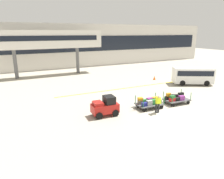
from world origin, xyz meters
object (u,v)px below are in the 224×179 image
(baggage_cart_lead, at_px, (150,102))
(baggage_cart_middle, at_px, (176,98))
(baggage_tug, at_px, (105,106))
(baggage_handler, at_px, (158,103))
(safety_cone_near, at_px, (154,78))
(shuttle_van, at_px, (193,75))

(baggage_cart_lead, xyz_separation_m, baggage_cart_middle, (2.88, -0.16, -0.00))
(baggage_tug, bearing_deg, baggage_handler, -19.97)
(baggage_cart_lead, xyz_separation_m, baggage_handler, (-0.12, -1.22, 0.35))
(baggage_handler, relative_size, safety_cone_near, 2.84)
(baggage_cart_lead, bearing_deg, baggage_cart_middle, -3.14)
(baggage_cart_middle, distance_m, shuttle_van, 8.53)
(baggage_tug, height_order, shuttle_van, shuttle_van)
(baggage_handler, bearing_deg, baggage_tug, 160.03)
(safety_cone_near, bearing_deg, baggage_tug, -144.20)
(baggage_tug, bearing_deg, baggage_cart_lead, -3.49)
(baggage_cart_middle, distance_m, baggage_handler, 3.20)
(baggage_handler, bearing_deg, baggage_cart_lead, 84.19)
(baggage_handler, distance_m, shuttle_van, 11.63)
(baggage_handler, xyz_separation_m, safety_cone_near, (7.42, 9.76, -0.59))
(baggage_tug, height_order, baggage_cart_middle, baggage_tug)
(baggage_cart_middle, distance_m, safety_cone_near, 9.75)
(baggage_cart_middle, xyz_separation_m, safety_cone_near, (4.42, 8.69, -0.23))
(safety_cone_near, bearing_deg, baggage_handler, -127.25)
(safety_cone_near, bearing_deg, baggage_cart_middle, -116.93)
(baggage_tug, xyz_separation_m, shuttle_van, (14.24, 4.14, 0.48))
(baggage_cart_middle, bearing_deg, baggage_tug, 176.65)
(baggage_cart_lead, height_order, shuttle_van, shuttle_van)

